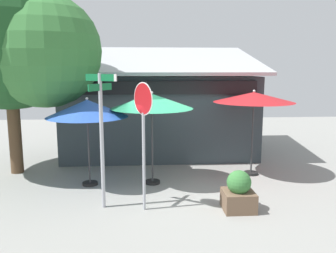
# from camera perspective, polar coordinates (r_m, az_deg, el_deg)

# --- Properties ---
(ground_plane) EXTENTS (28.00, 28.00, 0.10)m
(ground_plane) POSITION_cam_1_polar(r_m,az_deg,el_deg) (9.87, 0.80, -10.65)
(ground_plane) COLOR gray
(cafe_building) EXTENTS (7.57, 5.08, 4.27)m
(cafe_building) POSITION_cam_1_polar(r_m,az_deg,el_deg) (14.17, -1.50, 2.52)
(cafe_building) COLOR #333D42
(cafe_building) RESTS_ON ground
(street_sign_post) EXTENTS (0.76, 0.71, 3.23)m
(street_sign_post) POSITION_cam_1_polar(r_m,az_deg,el_deg) (8.39, -10.73, -0.27)
(street_sign_post) COLOR #A8AAB2
(street_sign_post) RESTS_ON ground
(stop_sign) EXTENTS (0.42, 0.65, 3.04)m
(stop_sign) POSITION_cam_1_polar(r_m,az_deg,el_deg) (8.09, -4.02, 0.63)
(stop_sign) COLOR #A8AAB2
(stop_sign) RESTS_ON ground
(patio_umbrella_royal_blue_left) EXTENTS (2.29, 2.29, 2.55)m
(patio_umbrella_royal_blue_left) POSITION_cam_1_polar(r_m,az_deg,el_deg) (10.09, -12.98, 2.81)
(patio_umbrella_royal_blue_left) COLOR black
(patio_umbrella_royal_blue_left) RESTS_ON ground
(patio_umbrella_forest_green_center) EXTENTS (2.34, 2.34, 2.70)m
(patio_umbrella_forest_green_center) POSITION_cam_1_polar(r_m,az_deg,el_deg) (9.96, -2.62, 4.03)
(patio_umbrella_forest_green_center) COLOR black
(patio_umbrella_forest_green_center) RESTS_ON ground
(patio_umbrella_crimson_right) EXTENTS (2.48, 2.48, 2.69)m
(patio_umbrella_crimson_right) POSITION_cam_1_polar(r_m,az_deg,el_deg) (11.14, 13.76, 4.53)
(patio_umbrella_crimson_right) COLOR black
(patio_umbrella_crimson_right) RESTS_ON ground
(shade_tree) EXTENTS (5.13, 4.46, 6.51)m
(shade_tree) POSITION_cam_1_polar(r_m,az_deg,el_deg) (11.79, -23.11, 12.59)
(shade_tree) COLOR brown
(shade_tree) RESTS_ON ground
(sidewalk_planter) EXTENTS (0.73, 0.73, 0.97)m
(sidewalk_planter) POSITION_cam_1_polar(r_m,az_deg,el_deg) (8.63, 11.39, -10.48)
(sidewalk_planter) COLOR brown
(sidewalk_planter) RESTS_ON ground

